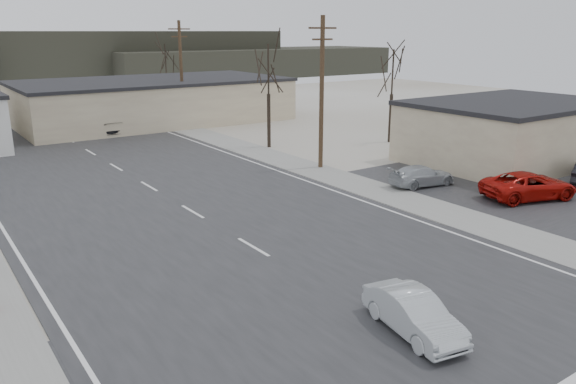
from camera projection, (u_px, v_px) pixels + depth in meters
The scene contains 19 objects.
ground at pixel (384, 324), 17.91m from camera, with size 140.00×140.00×0.00m, color silver.
main_road at pixel (184, 207), 29.73m from camera, with size 18.00×110.00×0.05m, color #262628.
cross_road at pixel (384, 324), 17.91m from camera, with size 90.00×10.00×0.04m, color #262628.
parking_lot at pixel (555, 187), 33.62m from camera, with size 18.00×20.00×0.03m, color #262628.
sidewalk_right at pixel (293, 164), 39.50m from camera, with size 3.00×90.00×0.06m, color gray.
building_right_far at pixel (153, 100), 57.51m from camera, with size 26.30×14.30×4.30m.
building_lot at pixel (511, 131), 39.96m from camera, with size 14.30×10.30×4.30m.
upole_right_a at pixel (322, 91), 36.98m from camera, with size 2.20×0.30×10.00m.
upole_right_b at pixel (181, 72), 54.33m from camera, with size 2.20×0.30×10.00m.
tree_right_mid at pixel (268, 72), 43.64m from camera, with size 3.74×3.74×8.33m.
tree_right_far at pixel (166, 61), 65.62m from camera, with size 3.52×3.52×7.84m.
tree_lot at pixel (393, 75), 45.80m from camera, with size 3.52×3.52×7.84m.
hill_center at pixel (68, 57), 100.61m from camera, with size 80.00×18.00×9.00m, color #333026.
hill_right at pixel (252, 63), 115.59m from camera, with size 60.00×18.00×5.50m, color #333026.
sedan_crossing at pixel (414, 313), 17.20m from camera, with size 1.35×3.87×1.27m, color #B2B9BE.
car_far_a at pixel (105, 127), 50.52m from camera, with size 1.86×4.58×1.33m, color black.
car_far_b at pixel (29, 116), 56.40m from camera, with size 1.83×4.55×1.55m, color black.
car_parked_red at pixel (529, 186), 31.05m from camera, with size 2.46×5.34×1.48m, color #A50E09.
car_parked_silver at pixel (422, 176), 33.71m from camera, with size 1.70×4.19×1.22m, color #9BA1A5.
Camera 1 is at (-11.69, -11.41, 9.02)m, focal length 35.00 mm.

